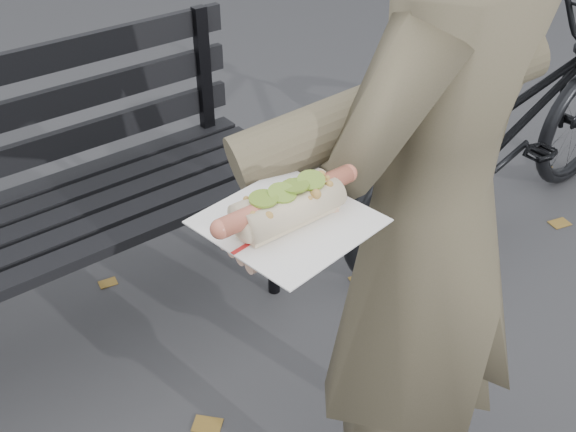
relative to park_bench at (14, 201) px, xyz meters
name	(u,v)px	position (x,y,z in m)	size (l,w,h in m)	color
park_bench	(14,201)	(0.00, 0.00, 0.00)	(1.50, 0.44, 0.88)	black
bicycle	(505,129)	(1.59, -0.42, -0.12)	(0.53, 1.53, 0.80)	black
person	(428,229)	(0.48, -1.00, 0.28)	(0.58, 0.38, 1.60)	brown
held_hotdog	(367,131)	(0.28, -1.02, 0.55)	(0.62, 0.30, 0.20)	brown
fallen_leaves	(254,401)	(0.36, -0.58, -0.52)	(4.83, 3.45, 0.00)	brown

